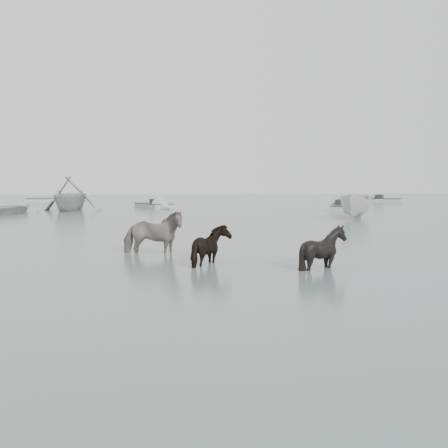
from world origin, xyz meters
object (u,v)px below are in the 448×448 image
(pony_dark, at_px, (212,240))
(rowboat_lead, at_px, (8,207))
(pony_black, at_px, (323,240))
(pony_pinto, at_px, (153,227))

(pony_dark, relative_size, rowboat_lead, 0.29)
(pony_dark, distance_m, rowboat_lead, 25.71)
(pony_black, relative_size, rowboat_lead, 0.31)
(pony_dark, xyz_separation_m, rowboat_lead, (-11.91, 22.78, -0.18))
(pony_pinto, bearing_deg, pony_dark, -135.33)
(pony_pinto, xyz_separation_m, rowboat_lead, (-10.28, 20.49, -0.33))
(pony_black, bearing_deg, rowboat_lead, 42.42)
(pony_pinto, relative_size, pony_black, 1.35)
(pony_pinto, bearing_deg, rowboat_lead, 35.87)
(pony_pinto, relative_size, rowboat_lead, 0.42)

